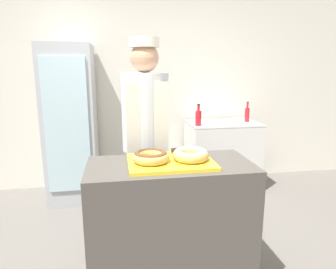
{
  "coord_description": "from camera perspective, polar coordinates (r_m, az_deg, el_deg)",
  "views": [
    {
      "loc": [
        -0.34,
        -1.9,
        1.56
      ],
      "look_at": [
        0.0,
        0.1,
        1.11
      ],
      "focal_mm": 32.0,
      "sensor_mm": 36.0,
      "label": 1
    }
  ],
  "objects": [
    {
      "name": "bottle_red_b",
      "position": [
        3.63,
        5.8,
        3.26
      ],
      "size": [
        0.07,
        0.07,
        0.26
      ],
      "color": "red",
      "rests_on": "chest_freezer"
    },
    {
      "name": "donut_light_glaze",
      "position": [
        2.03,
        4.33,
        -3.78
      ],
      "size": [
        0.25,
        0.25,
        0.07
      ],
      "color": "tan",
      "rests_on": "serving_tray"
    },
    {
      "name": "brownie_back_left",
      "position": [
        2.16,
        -2.19,
        -3.39
      ],
      "size": [
        0.07,
        0.07,
        0.03
      ],
      "color": "black",
      "rests_on": "serving_tray"
    },
    {
      "name": "bottle_red",
      "position": [
        4.03,
        14.82,
        3.79
      ],
      "size": [
        0.06,
        0.06,
        0.26
      ],
      "color": "red",
      "rests_on": "chest_freezer"
    },
    {
      "name": "brownie_back_right",
      "position": [
        2.18,
        1.68,
        -3.21
      ],
      "size": [
        0.07,
        0.07,
        0.03
      ],
      "color": "black",
      "rests_on": "serving_tray"
    },
    {
      "name": "display_counter",
      "position": [
        2.22,
        0.45,
        -17.09
      ],
      "size": [
        1.12,
        0.54,
        0.93
      ],
      "color": "#4C4742",
      "rests_on": "ground_plane"
    },
    {
      "name": "beverage_fridge",
      "position": [
        3.72,
        -17.89,
        1.89
      ],
      "size": [
        0.56,
        0.7,
        1.83
      ],
      "color": "#ADB2B7",
      "rests_on": "ground_plane"
    },
    {
      "name": "baker_person",
      "position": [
        2.59,
        -4.24,
        -1.1
      ],
      "size": [
        0.4,
        0.4,
        1.8
      ],
      "color": "#4C4C51",
      "rests_on": "ground_plane"
    },
    {
      "name": "wall_back",
      "position": [
        4.05,
        -4.88,
        9.45
      ],
      "size": [
        8.0,
        0.06,
        2.7
      ],
      "color": "silver",
      "rests_on": "ground_plane"
    },
    {
      "name": "chest_freezer",
      "position": [
        4.03,
        10.21,
        -3.81
      ],
      "size": [
        0.89,
        0.61,
        0.88
      ],
      "color": "silver",
      "rests_on": "ground_plane"
    },
    {
      "name": "donut_chocolate_glaze",
      "position": [
        1.98,
        -3.32,
        -4.15
      ],
      "size": [
        0.25,
        0.25,
        0.07
      ],
      "color": "tan",
      "rests_on": "serving_tray"
    },
    {
      "name": "serving_tray",
      "position": [
        2.03,
        0.48,
        -5.25
      ],
      "size": [
        0.57,
        0.43,
        0.02
      ],
      "color": "yellow",
      "rests_on": "display_counter"
    }
  ]
}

